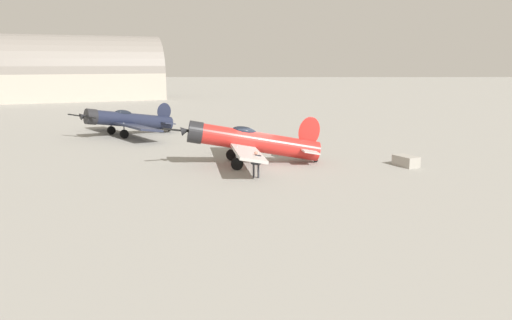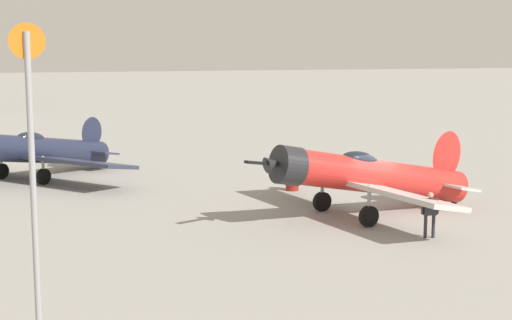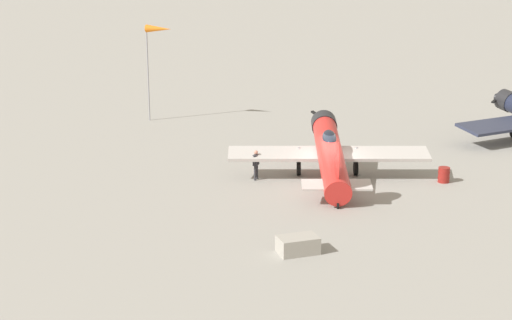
# 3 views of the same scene
# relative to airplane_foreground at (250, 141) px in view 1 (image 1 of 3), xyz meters

# --- Properties ---
(ground_plane) EXTENTS (400.00, 400.00, 0.00)m
(ground_plane) POSITION_rel_airplane_foreground_xyz_m (-0.47, -0.08, -1.60)
(ground_plane) COLOR gray
(airplane_foreground) EXTENTS (10.58, 10.99, 3.30)m
(airplane_foreground) POSITION_rel_airplane_foreground_xyz_m (0.00, 0.00, 0.00)
(airplane_foreground) COLOR red
(airplane_foreground) RESTS_ON ground_plane
(airplane_mid_apron) EXTENTS (9.54, 11.42, 2.99)m
(airplane_mid_apron) POSITION_rel_airplane_foreground_xyz_m (11.81, -13.32, -0.15)
(airplane_mid_apron) COLOR #1E2338
(airplane_mid_apron) RESTS_ON ground_plane
(ground_crew_mechanic) EXTENTS (0.62, 0.31, 1.63)m
(ground_crew_mechanic) POSITION_rel_airplane_foreground_xyz_m (-0.41, 3.91, -0.61)
(ground_crew_mechanic) COLOR #2D2D33
(ground_crew_mechanic) RESTS_ON ground_plane
(equipment_crate) EXTENTS (1.66, 1.91, 0.70)m
(equipment_crate) POSITION_rel_airplane_foreground_xyz_m (-10.44, 0.58, -1.25)
(equipment_crate) COLOR #9E998E
(equipment_crate) RESTS_ON ground_plane
(fuel_drum) EXTENTS (0.65, 0.65, 0.82)m
(fuel_drum) POSITION_rel_airplane_foreground_xyz_m (0.71, -6.08, -1.19)
(fuel_drum) COLOR maroon
(fuel_drum) RESTS_ON ground_plane
(distant_hangar) EXTENTS (34.67, 24.90, 13.82)m
(distant_hangar) POSITION_rel_airplane_foreground_xyz_m (33.40, -58.04, 2.61)
(distant_hangar) COLOR #ADA393
(distant_hangar) RESTS_ON ground_plane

